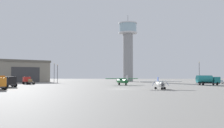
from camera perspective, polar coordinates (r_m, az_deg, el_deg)
The scene contains 12 objects.
ground_plane at distance 54.57m, azimuth 1.92°, elevation -5.71°, with size 400.00×400.00×0.00m, color gray.
control_tower at distance 129.49m, azimuth 3.64°, elevation 4.27°, with size 9.60×9.60×34.22m.
hangar at distance 127.48m, azimuth -20.34°, elevation -1.57°, with size 31.61×31.36×10.04m.
airplane_white at distance 54.30m, azimuth 10.90°, elevation -4.41°, with size 8.71×6.85×2.58m.
airplane_green at distance 77.70m, azimuth 2.39°, elevation -3.77°, with size 10.11×8.03×3.07m.
truck_box_black at distance 69.68m, azimuth -22.20°, elevation -3.56°, with size 5.59×7.01×2.72m.
truck_flatbed_red at distance 89.92m, azimuth -18.58°, elevation -3.62°, with size 5.40×5.83×2.52m.
truck_fuel_tanker_teal at distance 82.84m, azimuth 20.86°, elevation -3.35°, with size 7.16×3.96×3.04m.
car_white at distance 97.50m, azimuth 23.21°, elevation -3.74°, with size 4.21×2.39×1.37m.
light_post_west at distance 108.65m, azimuth 19.22°, elevation -1.34°, with size 0.44×0.44×8.71m.
light_post_east at distance 103.35m, azimuth -12.30°, elevation -1.72°, with size 0.44×0.44×7.49m.
light_post_north at distance 111.33m, azimuth -13.00°, elevation -1.55°, with size 0.44×0.44×8.34m.
Camera 1 is at (0.22, -54.49, 2.84)m, focal length 40.23 mm.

